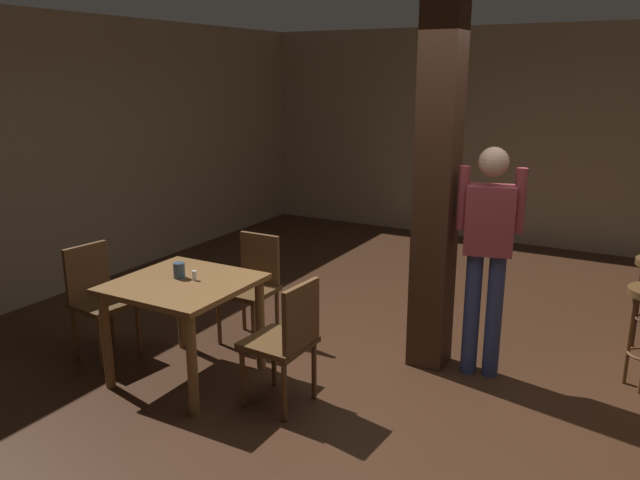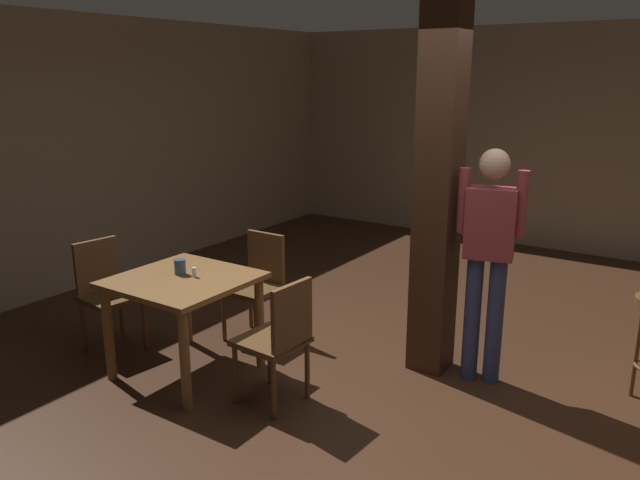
{
  "view_description": "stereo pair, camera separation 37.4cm",
  "coord_description": "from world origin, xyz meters",
  "views": [
    {
      "loc": [
        1.36,
        -3.87,
        2.22
      ],
      "look_at": [
        -0.85,
        0.08,
        1.0
      ],
      "focal_mm": 35.0,
      "sensor_mm": 36.0,
      "label": 1
    },
    {
      "loc": [
        1.67,
        -3.68,
        2.22
      ],
      "look_at": [
        -0.85,
        0.08,
        1.0
      ],
      "focal_mm": 35.0,
      "sensor_mm": 36.0,
      "label": 2
    }
  ],
  "objects": [
    {
      "name": "chair_east",
      "position": [
        -0.71,
        -0.62,
        0.51
      ],
      "size": [
        0.45,
        0.45,
        0.89
      ],
      "color": "#4C3319",
      "rests_on": "ground_plane"
    },
    {
      "name": "chair_west",
      "position": [
        -2.46,
        -0.65,
        0.51
      ],
      "size": [
        0.47,
        0.47,
        0.89
      ],
      "color": "#4C3319",
      "rests_on": "ground_plane"
    },
    {
      "name": "wall_left",
      "position": [
        -4.0,
        0.0,
        1.4
      ],
      "size": [
        0.1,
        9.0,
        2.8
      ],
      "primitive_type": "cube",
      "color": "gray",
      "rests_on": "ground_plane"
    },
    {
      "name": "pillar",
      "position": [
        -0.09,
        0.49,
        1.4
      ],
      "size": [
        0.28,
        0.28,
        2.8
      ],
      "primitive_type": "cube",
      "color": "#382114",
      "rests_on": "ground_plane"
    },
    {
      "name": "wall_back",
      "position": [
        0.0,
        4.5,
        1.4
      ],
      "size": [
        8.0,
        0.1,
        2.8
      ],
      "primitive_type": "cube",
      "color": "gray",
      "rests_on": "ground_plane"
    },
    {
      "name": "salt_shaker",
      "position": [
        -1.52,
        -0.57,
        0.8
      ],
      "size": [
        0.03,
        0.03,
        0.07
      ],
      "primitive_type": "cylinder",
      "color": "silver",
      "rests_on": "dining_table"
    },
    {
      "name": "chair_north",
      "position": [
        -1.57,
        0.21,
        0.51
      ],
      "size": [
        0.42,
        0.42,
        0.89
      ],
      "color": "#4C3319",
      "rests_on": "ground_plane"
    },
    {
      "name": "dining_table",
      "position": [
        -1.58,
        -0.63,
        0.63
      ],
      "size": [
        0.93,
        0.93,
        0.76
      ],
      "color": "brown",
      "rests_on": "ground_plane"
    },
    {
      "name": "napkin_cup",
      "position": [
        -1.66,
        -0.58,
        0.82
      ],
      "size": [
        0.08,
        0.08,
        0.11
      ],
      "primitive_type": "cylinder",
      "color": "#33475B",
      "rests_on": "dining_table"
    },
    {
      "name": "standing_person",
      "position": [
        0.31,
        0.5,
        1.0
      ],
      "size": [
        0.47,
        0.28,
        1.72
      ],
      "color": "maroon",
      "rests_on": "ground_plane"
    },
    {
      "name": "ground_plane",
      "position": [
        0.0,
        0.0,
        0.0
      ],
      "size": [
        10.8,
        10.8,
        0.0
      ],
      "primitive_type": "plane",
      "color": "#382114"
    }
  ]
}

